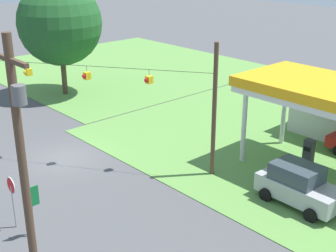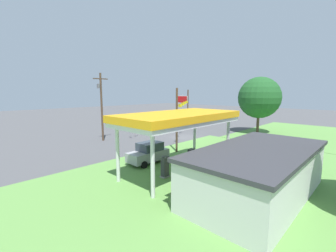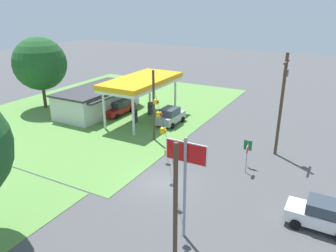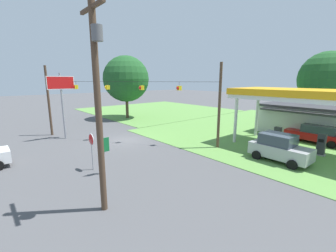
# 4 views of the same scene
# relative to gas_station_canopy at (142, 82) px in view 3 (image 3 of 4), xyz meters

# --- Properties ---
(ground_plane) EXTENTS (160.00, 160.00, 0.00)m
(ground_plane) POSITION_rel_gas_station_canopy_xyz_m (-12.15, -9.53, -4.65)
(ground_plane) COLOR #4C4C4F
(grass_verge_station_corner) EXTENTS (36.00, 28.00, 0.04)m
(grass_verge_station_corner) POSITION_rel_gas_station_canopy_xyz_m (2.00, 6.74, -4.63)
(grass_verge_station_corner) COLOR #5B8E42
(grass_verge_station_corner) RESTS_ON ground
(gas_station_canopy) EXTENTS (11.10, 5.33, 5.16)m
(gas_station_canopy) POSITION_rel_gas_station_canopy_xyz_m (0.00, 0.00, 0.00)
(gas_station_canopy) COLOR silver
(gas_station_canopy) RESTS_ON ground
(gas_station_store) EXTENTS (11.53, 6.21, 3.26)m
(gas_station_store) POSITION_rel_gas_station_canopy_xyz_m (-0.23, 6.72, -3.01)
(gas_station_store) COLOR silver
(gas_station_store) RESTS_ON ground
(fuel_pump_near) EXTENTS (0.71, 0.56, 1.75)m
(fuel_pump_near) POSITION_rel_gas_station_canopy_xyz_m (-1.72, -0.00, -3.82)
(fuel_pump_near) COLOR gray
(fuel_pump_near) RESTS_ON ground
(fuel_pump_far) EXTENTS (0.71, 0.56, 1.75)m
(fuel_pump_far) POSITION_rel_gas_station_canopy_xyz_m (1.72, -0.00, -3.82)
(fuel_pump_far) COLOR gray
(fuel_pump_far) RESTS_ON ground
(car_at_pumps_front) EXTENTS (4.14, 2.16, 2.03)m
(car_at_pumps_front) POSITION_rel_gas_station_canopy_xyz_m (0.12, -3.79, -3.63)
(car_at_pumps_front) COLOR #9E9EA3
(car_at_pumps_front) RESTS_ON ground
(car_at_pumps_rear) EXTENTS (5.07, 2.13, 1.77)m
(car_at_pumps_rear) POSITION_rel_gas_station_canopy_xyz_m (0.28, 3.79, -3.74)
(car_at_pumps_rear) COLOR #AD1414
(car_at_pumps_rear) RESTS_ON ground
(car_on_crossroad) EXTENTS (2.14, 4.23, 1.91)m
(car_on_crossroad) POSITION_rel_gas_station_canopy_xyz_m (-12.09, -21.18, -3.68)
(car_on_crossroad) COLOR white
(car_on_crossroad) RESTS_ON ground
(stop_sign_roadside) EXTENTS (0.80, 0.08, 2.50)m
(stop_sign_roadside) POSITION_rel_gas_station_canopy_xyz_m (-7.20, -14.92, -2.84)
(stop_sign_roadside) COLOR #99999E
(stop_sign_roadside) RESTS_ON ground
(stop_sign_overhead) EXTENTS (0.22, 2.54, 6.56)m
(stop_sign_overhead) POSITION_rel_gas_station_canopy_xyz_m (-16.88, -13.86, 0.14)
(stop_sign_overhead) COLOR gray
(stop_sign_overhead) RESTS_ON ground
(route_sign) EXTENTS (0.10, 0.70, 2.40)m
(route_sign) POSITION_rel_gas_station_canopy_xyz_m (-5.97, -14.63, -2.94)
(route_sign) COLOR gray
(route_sign) RESTS_ON ground
(utility_pole_main) EXTENTS (2.20, 0.44, 9.52)m
(utility_pole_main) POSITION_rel_gas_station_canopy_xyz_m (-2.26, -16.38, 0.67)
(utility_pole_main) COLOR #4C3828
(utility_pole_main) RESTS_ON ground
(signal_span_gantry) EXTENTS (14.81, 10.24, 7.36)m
(signal_span_gantry) POSITION_rel_gas_station_canopy_xyz_m (-12.15, -9.54, -0.61)
(signal_span_gantry) COLOR #4C3828
(signal_span_gantry) RESTS_ON ground
(tree_behind_station) EXTENTS (6.89, 6.89, 9.47)m
(tree_behind_station) POSITION_rel_gas_station_canopy_xyz_m (-2.33, 14.29, 1.36)
(tree_behind_station) COLOR #4C3828
(tree_behind_station) RESTS_ON ground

